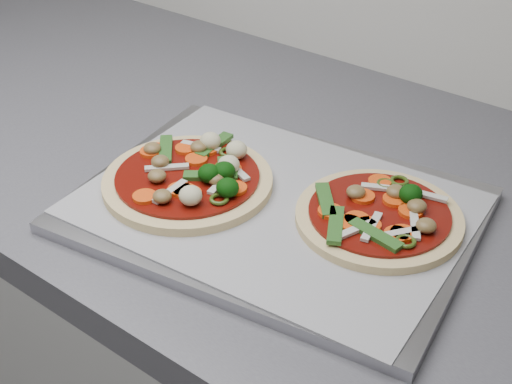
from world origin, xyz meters
The scene contains 5 objects.
countertop centered at (0.00, 1.30, 0.88)m, with size 3.60×0.60×0.04m, color #5C5B62.
baking_tray centered at (-0.12, 1.22, 0.91)m, with size 0.40×0.30×0.01m, color #9C9BA0.
parchment centered at (-0.12, 1.22, 0.91)m, with size 0.39×0.28×0.00m, color #9B9BA0.
pizza_left centered at (-0.21, 1.19, 0.93)m, with size 0.25×0.25×0.03m.
pizza_right centered at (-0.02, 1.25, 0.92)m, with size 0.20×0.20×0.03m.
Camera 1 is at (0.24, 0.72, 1.34)m, focal length 50.00 mm.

